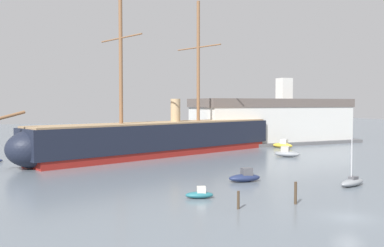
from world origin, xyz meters
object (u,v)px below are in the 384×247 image
(motorboat_foreground_left, at_px, (200,194))
(mooring_piling_left_pair, at_px, (238,200))
(dockside_warehouse_right, at_px, (272,121))
(tall_ship, at_px, (163,138))
(motorboat_alongside_stern, at_px, (287,153))
(motorboat_near_centre, at_px, (245,177))
(motorboat_distant_centre, at_px, (138,145))
(mooring_piling_nearest, at_px, (296,193))
(sailboat_foreground_right, at_px, (352,182))
(motorboat_far_right, at_px, (283,145))

(motorboat_foreground_left, relative_size, mooring_piling_left_pair, 1.87)
(dockside_warehouse_right, bearing_deg, tall_ship, -159.87)
(motorboat_alongside_stern, xyz_separation_m, mooring_piling_left_pair, (-29.15, -31.59, 0.18))
(tall_ship, bearing_deg, motorboat_near_centre, -90.19)
(motorboat_distant_centre, height_order, mooring_piling_left_pair, motorboat_distant_centre)
(motorboat_near_centre, xyz_separation_m, mooring_piling_nearest, (-1.78, -12.95, 0.52))
(sailboat_foreground_right, distance_m, mooring_piling_left_pair, 19.35)
(motorboat_distant_centre, bearing_deg, dockside_warehouse_right, -3.64)
(motorboat_distant_centre, bearing_deg, mooring_piling_nearest, -91.15)
(tall_ship, height_order, mooring_piling_nearest, tall_ship)
(sailboat_foreground_right, bearing_deg, motorboat_far_right, 64.60)
(motorboat_foreground_left, height_order, motorboat_distant_centre, motorboat_distant_centre)
(motorboat_alongside_stern, bearing_deg, motorboat_foreground_left, -139.93)
(motorboat_near_centre, bearing_deg, motorboat_far_right, 47.74)
(motorboat_alongside_stern, relative_size, motorboat_far_right, 0.96)
(sailboat_foreground_right, bearing_deg, dockside_warehouse_right, 65.16)
(motorboat_distant_centre, bearing_deg, motorboat_far_right, -23.35)
(motorboat_alongside_stern, height_order, mooring_piling_left_pair, motorboat_alongside_stern)
(motorboat_near_centre, height_order, motorboat_distant_centre, motorboat_near_centre)
(motorboat_foreground_left, distance_m, sailboat_foreground_right, 20.38)
(motorboat_near_centre, bearing_deg, tall_ship, 89.81)
(tall_ship, height_order, sailboat_foreground_right, tall_ship)
(motorboat_far_right, distance_m, mooring_piling_nearest, 56.55)
(tall_ship, xyz_separation_m, motorboat_near_centre, (-0.10, -31.81, -2.79))
(tall_ship, relative_size, motorboat_foreground_left, 19.43)
(motorboat_alongside_stern, xyz_separation_m, motorboat_far_right, (9.44, 14.21, -0.01))
(motorboat_foreground_left, bearing_deg, motorboat_far_right, 44.93)
(mooring_piling_left_pair, bearing_deg, sailboat_foreground_right, 12.69)
(tall_ship, distance_m, sailboat_foreground_right, 41.33)
(tall_ship, relative_size, motorboat_near_centre, 14.15)
(motorboat_distant_centre, distance_m, mooring_piling_nearest, 59.87)
(motorboat_foreground_left, bearing_deg, tall_ship, 75.77)
(motorboat_near_centre, distance_m, motorboat_alongside_stern, 28.53)
(mooring_piling_nearest, height_order, dockside_warehouse_right, dockside_warehouse_right)
(motorboat_far_right, xyz_separation_m, mooring_piling_nearest, (-32.23, -46.46, 0.46))
(sailboat_foreground_right, bearing_deg, motorboat_foreground_left, 175.51)
(mooring_piling_nearest, distance_m, mooring_piling_left_pair, 6.40)
(tall_ship, distance_m, dockside_warehouse_right, 37.36)
(sailboat_foreground_right, relative_size, dockside_warehouse_right, 0.14)
(motorboat_far_right, height_order, motorboat_distant_centre, motorboat_far_right)
(motorboat_near_centre, bearing_deg, motorboat_foreground_left, -146.13)
(motorboat_near_centre, relative_size, motorboat_far_right, 0.89)
(motorboat_alongside_stern, relative_size, mooring_piling_nearest, 2.12)
(motorboat_foreground_left, distance_m, motorboat_near_centre, 11.56)
(sailboat_foreground_right, xyz_separation_m, motorboat_near_centre, (-10.73, 8.03, 0.13))
(mooring_piling_nearest, bearing_deg, motorboat_alongside_stern, 54.75)
(motorboat_alongside_stern, distance_m, motorboat_far_right, 17.06)
(motorboat_far_right, distance_m, mooring_piling_left_pair, 59.89)
(tall_ship, distance_m, motorboat_near_centre, 31.93)
(sailboat_foreground_right, distance_m, dockside_warehouse_right, 58.28)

